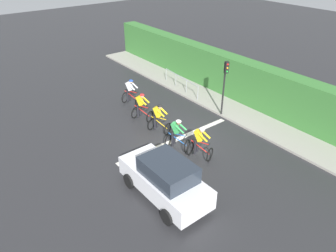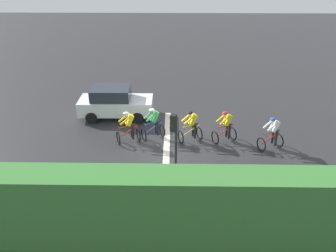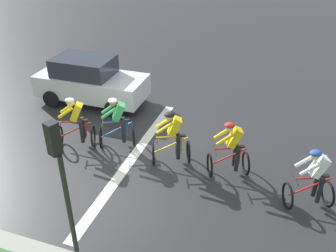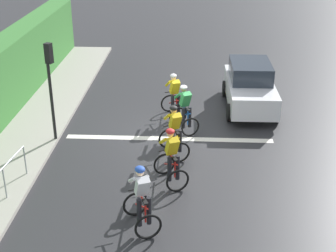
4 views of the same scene
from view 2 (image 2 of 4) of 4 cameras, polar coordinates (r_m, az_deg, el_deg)
name	(u,v)px [view 2 (image 2 of 4)]	position (r m, az deg, el deg)	size (l,w,h in m)	color
ground_plane	(162,143)	(16.58, -1.05, -2.93)	(80.00, 80.00, 0.00)	#28282B
sidewalk_kerb	(213,214)	(12.49, 7.66, -14.67)	(2.80, 25.46, 0.12)	#9E998E
stone_wall_low	(216,228)	(11.70, 8.19, -16.87)	(0.44, 25.46, 0.54)	gray
hedge_wall	(219,210)	(10.76, 8.75, -13.95)	(1.10, 25.46, 2.65)	#387533
road_marking_stop_line	(167,143)	(16.57, -0.21, -2.92)	(7.00, 0.30, 0.01)	silver
cyclist_lead	(272,134)	(16.50, 17.34, -1.28)	(1.05, 1.26, 1.66)	black
cyclist_second	(225,127)	(16.56, 9.77, -0.24)	(1.06, 1.26, 1.66)	black
cyclist_mid	(191,127)	(16.40, 3.96, -0.17)	(1.04, 1.26, 1.66)	black
cyclist_fourth	(154,124)	(16.65, -2.46, 0.33)	(1.09, 1.27, 1.66)	black
cyclist_trailing	(129,128)	(16.41, -6.72, -0.29)	(1.03, 1.25, 1.66)	black
car_white	(115,103)	(19.10, -9.04, 3.96)	(1.92, 4.12, 1.76)	silver
traffic_light_near_crossing	(174,143)	(12.21, 1.10, -2.86)	(0.26, 0.30, 3.34)	black
pedestrian_railing_kerbside	(290,183)	(13.35, 20.04, -9.11)	(0.44, 3.86, 1.03)	#999EA3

